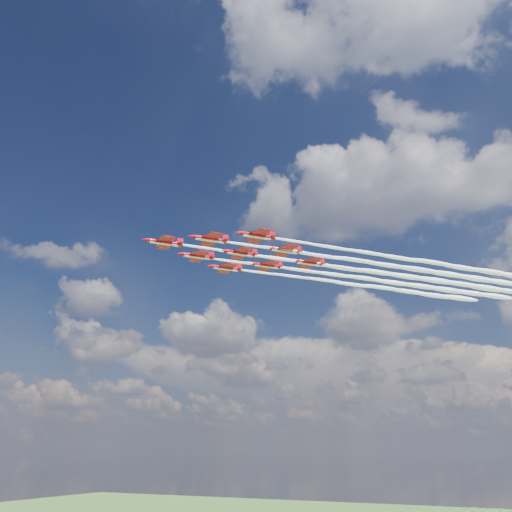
% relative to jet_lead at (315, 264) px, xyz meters
% --- Properties ---
extents(jet_lead, '(70.05, 72.84, 2.82)m').
position_rel_jet_lead_xyz_m(jet_lead, '(0.00, 0.00, 0.00)').
color(jet_lead, '#A60918').
extents(jet_row2_port, '(70.05, 72.84, 2.82)m').
position_rel_jet_lead_xyz_m(jet_row2_port, '(12.45, 3.29, 0.00)').
color(jet_row2_port, '#A60918').
extents(jet_row2_starb, '(70.05, 72.84, 2.82)m').
position_rel_jet_lead_xyz_m(jet_row2_starb, '(2.78, 12.57, 0.00)').
color(jet_row2_starb, '#A60918').
extents(jet_row3_port, '(70.05, 72.84, 2.82)m').
position_rel_jet_lead_xyz_m(jet_row3_port, '(24.89, 6.58, 0.00)').
color(jet_row3_port, '#A60918').
extents(jet_row3_centre, '(70.05, 72.84, 2.82)m').
position_rel_jet_lead_xyz_m(jet_row3_centre, '(15.23, 15.86, 0.00)').
color(jet_row3_centre, '#A60918').
extents(jet_row3_starb, '(70.05, 72.84, 2.82)m').
position_rel_jet_lead_xyz_m(jet_row3_starb, '(5.57, 25.14, 0.00)').
color(jet_row3_starb, '#A60918').
extents(jet_row4_port, '(70.05, 72.84, 2.82)m').
position_rel_jet_lead_xyz_m(jet_row4_port, '(27.68, 19.14, 0.00)').
color(jet_row4_port, '#A60918').
extents(jet_row4_starb, '(70.05, 72.84, 2.82)m').
position_rel_jet_lead_xyz_m(jet_row4_starb, '(18.01, 28.42, 0.00)').
color(jet_row4_starb, '#A60918').
extents(jet_tail, '(70.05, 72.84, 2.82)m').
position_rel_jet_lead_xyz_m(jet_tail, '(30.46, 31.71, 0.00)').
color(jet_tail, '#A60918').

